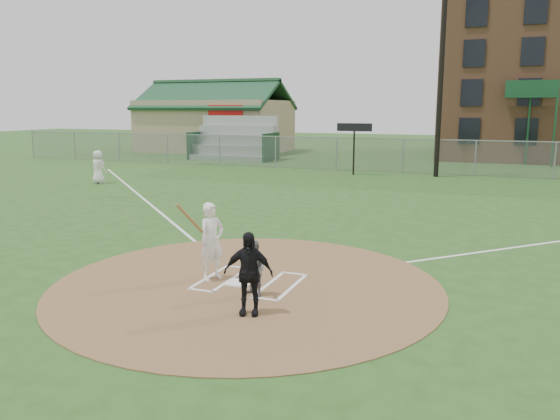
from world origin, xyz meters
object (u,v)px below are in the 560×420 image
(batter_at_plate, at_px, (212,241))
(home_plate, at_px, (240,283))
(ondeck_player, at_px, (98,167))
(catcher, at_px, (254,269))
(umpire, at_px, (248,273))

(batter_at_plate, bearing_deg, home_plate, -7.80)
(home_plate, relative_size, ondeck_player, 0.30)
(catcher, relative_size, ondeck_player, 0.69)
(catcher, height_order, umpire, umpire)
(catcher, relative_size, umpire, 0.74)
(umpire, height_order, batter_at_plate, batter_at_plate)
(ondeck_player, distance_m, batter_at_plate, 17.54)
(ondeck_player, bearing_deg, home_plate, 140.39)
(umpire, distance_m, ondeck_player, 19.83)
(home_plate, bearing_deg, umpire, -59.29)
(ondeck_player, bearing_deg, catcher, 140.23)
(umpire, bearing_deg, catcher, 93.46)
(batter_at_plate, bearing_deg, ondeck_player, 137.01)
(home_plate, xyz_separation_m, catcher, (0.61, -0.61, 0.56))
(home_plate, height_order, umpire, umpire)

